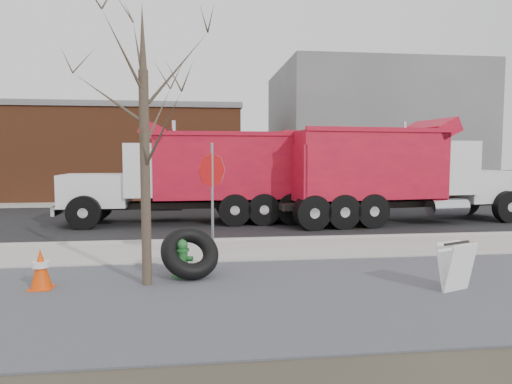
{
  "coord_description": "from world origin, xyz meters",
  "views": [
    {
      "loc": [
        -2.21,
        -11.21,
        2.45
      ],
      "look_at": [
        -0.59,
        1.76,
        1.4
      ],
      "focal_mm": 32.0,
      "sensor_mm": 36.0,
      "label": 1
    }
  ],
  "objects": [
    {
      "name": "ground",
      "position": [
        0.0,
        0.0,
        0.0
      ],
      "size": [
        120.0,
        120.0,
        0.0
      ],
      "primitive_type": "plane",
      "color": "#383328",
      "rests_on": "ground"
    },
    {
      "name": "gravel_verge",
      "position": [
        0.0,
        -3.5,
        0.01
      ],
      "size": [
        60.0,
        5.0,
        0.03
      ],
      "primitive_type": "cube",
      "color": "slate",
      "rests_on": "ground"
    },
    {
      "name": "sidewalk",
      "position": [
        0.0,
        0.25,
        0.03
      ],
      "size": [
        60.0,
        2.5,
        0.06
      ],
      "primitive_type": "cube",
      "color": "#9E9B93",
      "rests_on": "ground"
    },
    {
      "name": "curb",
      "position": [
        0.0,
        1.55,
        0.06
      ],
      "size": [
        60.0,
        0.15,
        0.11
      ],
      "primitive_type": "cube",
      "color": "#9E9B93",
      "rests_on": "ground"
    },
    {
      "name": "road",
      "position": [
        0.0,
        6.3,
        0.01
      ],
      "size": [
        60.0,
        9.4,
        0.02
      ],
      "primitive_type": "cube",
      "color": "black",
      "rests_on": "ground"
    },
    {
      "name": "far_sidewalk",
      "position": [
        0.0,
        12.0,
        0.03
      ],
      "size": [
        60.0,
        2.0,
        0.06
      ],
      "primitive_type": "cube",
      "color": "#9E9B93",
      "rests_on": "ground"
    },
    {
      "name": "building_grey",
      "position": [
        9.0,
        18.0,
        4.0
      ],
      "size": [
        12.0,
        10.0,
        8.0
      ],
      "color": "gray",
      "rests_on": "ground"
    },
    {
      "name": "building_brick",
      "position": [
        -10.0,
        17.0,
        2.65
      ],
      "size": [
        20.2,
        8.2,
        5.3
      ],
      "color": "brown",
      "rests_on": "ground"
    },
    {
      "name": "bare_tree",
      "position": [
        -3.2,
        -2.6,
        3.3
      ],
      "size": [
        3.2,
        3.2,
        5.2
      ],
      "color": "#382D23",
      "rests_on": "ground"
    },
    {
      "name": "fire_hydrant",
      "position": [
        -2.56,
        -2.13,
        0.36
      ],
      "size": [
        0.45,
        0.44,
        0.79
      ],
      "rotation": [
        0.0,
        0.0,
        -0.34
      ],
      "color": "#2A7031",
      "rests_on": "ground"
    },
    {
      "name": "truck_tire",
      "position": [
        -2.41,
        -2.16,
        0.52
      ],
      "size": [
        1.44,
        1.35,
        1.08
      ],
      "color": "black",
      "rests_on": "ground"
    },
    {
      "name": "stop_sign",
      "position": [
        -1.93,
        -1.48,
        1.86
      ],
      "size": [
        0.59,
        0.5,
        2.72
      ],
      "rotation": [
        0.0,
        0.0,
        0.3
      ],
      "color": "gray",
      "rests_on": "ground"
    },
    {
      "name": "sandwich_board",
      "position": [
        2.34,
        -3.69,
        0.47
      ],
      "size": [
        0.74,
        0.61,
        0.89
      ],
      "rotation": [
        0.0,
        0.0,
        0.38
      ],
      "color": "white",
      "rests_on": "ground"
    },
    {
      "name": "traffic_cone_near",
      "position": [
        -5.08,
        -2.64,
        0.39
      ],
      "size": [
        0.4,
        0.4,
        0.77
      ],
      "color": "#EA4007",
      "rests_on": "ground"
    },
    {
      "name": "dump_truck_red_a",
      "position": [
        4.83,
        4.62,
        1.89
      ],
      "size": [
        9.36,
        3.45,
        3.72
      ],
      "rotation": [
        0.0,
        0.0,
        0.11
      ],
      "color": "black",
      "rests_on": "ground"
    },
    {
      "name": "dump_truck_red_b",
      "position": [
        -2.33,
        5.4,
        1.83
      ],
      "size": [
        8.54,
        2.6,
        3.6
      ],
      "rotation": [
        0.0,
        0.0,
        3.16
      ],
      "color": "black",
      "rests_on": "ground"
    }
  ]
}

